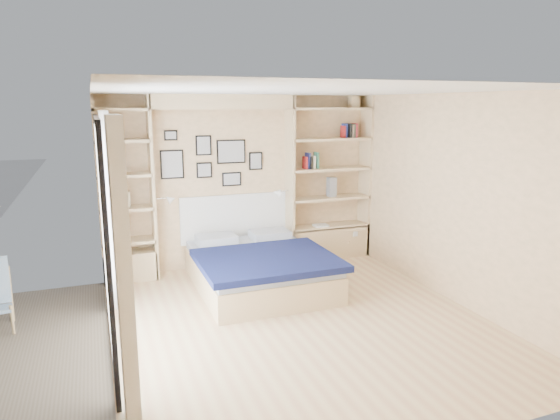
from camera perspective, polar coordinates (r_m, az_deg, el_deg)
name	(u,v)px	position (r m, az deg, el deg)	size (l,w,h in m)	color
ground	(300,321)	(5.68, 2.25, -12.62)	(4.50, 4.50, 0.00)	#D7B882
room_shell	(229,204)	(6.62, -5.88, 0.69)	(4.50, 4.50, 4.50)	#E9BE8B
bed	(259,267)	(6.61, -2.46, -6.51)	(1.69, 2.08, 1.07)	beige
photo_gallery	(211,159)	(7.20, -7.92, 5.80)	(1.48, 0.02, 0.82)	black
reading_lamps	(226,196)	(7.09, -6.21, 1.63)	(1.92, 0.12, 0.15)	silver
shelf_decor	(316,150)	(7.54, 4.12, 6.81)	(3.55, 0.23, 2.03)	#A51E1E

